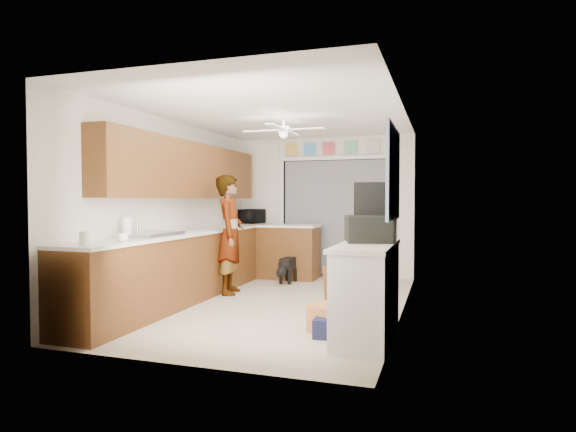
% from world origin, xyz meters
% --- Properties ---
extents(floor, '(5.00, 5.00, 0.00)m').
position_xyz_m(floor, '(0.00, 0.00, 0.00)').
color(floor, beige).
rests_on(floor, ground).
extents(ceiling, '(5.00, 5.00, 0.00)m').
position_xyz_m(ceiling, '(0.00, 0.00, 2.50)').
color(ceiling, white).
rests_on(ceiling, ground).
extents(wall_back, '(3.20, 0.00, 3.20)m').
position_xyz_m(wall_back, '(0.00, 2.50, 1.25)').
color(wall_back, white).
rests_on(wall_back, ground).
extents(wall_front, '(3.20, 0.00, 3.20)m').
position_xyz_m(wall_front, '(0.00, -2.50, 1.25)').
color(wall_front, white).
rests_on(wall_front, ground).
extents(wall_left, '(0.00, 5.00, 5.00)m').
position_xyz_m(wall_left, '(-1.60, 0.00, 1.25)').
color(wall_left, white).
rests_on(wall_left, ground).
extents(wall_right, '(0.00, 5.00, 5.00)m').
position_xyz_m(wall_right, '(1.60, 0.00, 1.25)').
color(wall_right, white).
rests_on(wall_right, ground).
extents(left_base_cabinets, '(0.60, 4.80, 0.90)m').
position_xyz_m(left_base_cabinets, '(-1.30, 0.00, 0.45)').
color(left_base_cabinets, brown).
rests_on(left_base_cabinets, floor).
extents(left_countertop, '(0.62, 4.80, 0.04)m').
position_xyz_m(left_countertop, '(-1.29, 0.00, 0.92)').
color(left_countertop, white).
rests_on(left_countertop, left_base_cabinets).
extents(upper_cabinets, '(0.32, 4.00, 0.80)m').
position_xyz_m(upper_cabinets, '(-1.44, 0.20, 1.80)').
color(upper_cabinets, brown).
rests_on(upper_cabinets, wall_left).
extents(sink_basin, '(0.50, 0.76, 0.06)m').
position_xyz_m(sink_basin, '(-1.29, -1.00, 0.95)').
color(sink_basin, silver).
rests_on(sink_basin, left_countertop).
extents(faucet, '(0.03, 0.03, 0.22)m').
position_xyz_m(faucet, '(-1.48, -1.00, 1.05)').
color(faucet, silver).
rests_on(faucet, left_countertop).
extents(peninsula_base, '(1.00, 0.60, 0.90)m').
position_xyz_m(peninsula_base, '(-0.50, 2.00, 0.45)').
color(peninsula_base, brown).
rests_on(peninsula_base, floor).
extents(peninsula_top, '(1.04, 0.64, 0.04)m').
position_xyz_m(peninsula_top, '(-0.50, 2.00, 0.92)').
color(peninsula_top, white).
rests_on(peninsula_top, peninsula_base).
extents(back_opening_recess, '(2.00, 0.06, 2.10)m').
position_xyz_m(back_opening_recess, '(0.25, 2.47, 1.05)').
color(back_opening_recess, black).
rests_on(back_opening_recess, wall_back).
extents(curtain_panel, '(1.90, 0.03, 2.05)m').
position_xyz_m(curtain_panel, '(0.25, 2.43, 1.05)').
color(curtain_panel, gray).
rests_on(curtain_panel, wall_back).
extents(door_trim_left, '(0.06, 0.04, 2.10)m').
position_xyz_m(door_trim_left, '(-0.77, 2.44, 1.05)').
color(door_trim_left, white).
rests_on(door_trim_left, wall_back).
extents(door_trim_right, '(0.06, 0.04, 2.10)m').
position_xyz_m(door_trim_right, '(1.27, 2.44, 1.05)').
color(door_trim_right, white).
rests_on(door_trim_right, wall_back).
extents(door_trim_head, '(2.10, 0.04, 0.06)m').
position_xyz_m(door_trim_head, '(0.25, 2.44, 2.12)').
color(door_trim_head, white).
rests_on(door_trim_head, wall_back).
extents(header_frame_0, '(0.22, 0.02, 0.22)m').
position_xyz_m(header_frame_0, '(-0.60, 2.47, 2.30)').
color(header_frame_0, '#EBB34E').
rests_on(header_frame_0, wall_back).
extents(header_frame_1, '(0.22, 0.02, 0.22)m').
position_xyz_m(header_frame_1, '(-0.25, 2.47, 2.30)').
color(header_frame_1, '#53A0DE').
rests_on(header_frame_1, wall_back).
extents(header_frame_2, '(0.22, 0.02, 0.22)m').
position_xyz_m(header_frame_2, '(0.10, 2.47, 2.30)').
color(header_frame_2, '#D24E5A').
rests_on(header_frame_2, wall_back).
extents(header_frame_3, '(0.22, 0.02, 0.22)m').
position_xyz_m(header_frame_3, '(0.50, 2.47, 2.30)').
color(header_frame_3, '#6CBE84').
rests_on(header_frame_3, wall_back).
extents(header_frame_4, '(0.22, 0.02, 0.22)m').
position_xyz_m(header_frame_4, '(0.90, 2.47, 2.30)').
color(header_frame_4, beige).
rests_on(header_frame_4, wall_back).
extents(route66_sign, '(0.22, 0.02, 0.26)m').
position_xyz_m(route66_sign, '(-0.95, 2.47, 2.30)').
color(route66_sign, silver).
rests_on(route66_sign, wall_back).
extents(right_counter_base, '(0.50, 1.40, 0.90)m').
position_xyz_m(right_counter_base, '(1.35, -1.20, 0.45)').
color(right_counter_base, white).
rests_on(right_counter_base, floor).
extents(right_counter_top, '(0.54, 1.44, 0.04)m').
position_xyz_m(right_counter_top, '(1.34, -1.20, 0.92)').
color(right_counter_top, white).
rests_on(right_counter_top, right_counter_base).
extents(abstract_painting, '(0.03, 1.15, 0.95)m').
position_xyz_m(abstract_painting, '(1.58, -1.00, 1.65)').
color(abstract_painting, '#DF52A6').
rests_on(abstract_painting, wall_right).
extents(ceiling_fan, '(1.14, 1.14, 0.24)m').
position_xyz_m(ceiling_fan, '(0.00, 0.20, 2.32)').
color(ceiling_fan, white).
rests_on(ceiling_fan, ceiling).
extents(microwave, '(0.40, 0.52, 0.26)m').
position_xyz_m(microwave, '(-1.29, 2.23, 1.07)').
color(microwave, black).
rests_on(microwave, left_countertop).
extents(cup, '(0.11, 0.11, 0.09)m').
position_xyz_m(cup, '(-1.14, -1.73, 0.98)').
color(cup, white).
rests_on(cup, left_countertop).
extents(jar_b, '(0.11, 0.11, 0.13)m').
position_xyz_m(jar_b, '(-1.27, -2.16, 1.00)').
color(jar_b, silver).
rests_on(jar_b, left_countertop).
extents(paper_towel_roll, '(0.14, 0.14, 0.24)m').
position_xyz_m(paper_towel_roll, '(-1.42, -1.28, 1.06)').
color(paper_towel_roll, white).
rests_on(paper_towel_roll, left_countertop).
extents(suitcase, '(0.62, 0.73, 0.27)m').
position_xyz_m(suitcase, '(1.32, -0.91, 1.08)').
color(suitcase, black).
rests_on(suitcase, right_counter_top).
extents(suitcase_rim, '(0.57, 0.67, 0.02)m').
position_xyz_m(suitcase_rim, '(1.32, -0.91, 0.97)').
color(suitcase_rim, yellow).
rests_on(suitcase_rim, suitcase).
extents(suitcase_lid, '(0.41, 0.14, 0.50)m').
position_xyz_m(suitcase_lid, '(1.32, -0.62, 1.33)').
color(suitcase_lid, black).
rests_on(suitcase_lid, suitcase).
extents(cardboard_box, '(0.55, 0.49, 0.28)m').
position_xyz_m(cardboard_box, '(1.00, -1.16, 0.14)').
color(cardboard_box, '#BC643B').
rests_on(cardboard_box, floor).
extents(navy_crate, '(0.33, 0.28, 0.19)m').
position_xyz_m(navy_crate, '(1.00, -1.33, 0.10)').
color(navy_crate, '#161838').
rests_on(navy_crate, floor).
extents(cabinet_door_panel, '(0.35, 0.16, 0.50)m').
position_xyz_m(cabinet_door_panel, '(0.74, 0.19, 0.26)').
color(cabinet_door_panel, brown).
rests_on(cabinet_door_panel, floor).
extents(man, '(0.56, 0.72, 1.74)m').
position_xyz_m(man, '(-0.90, 0.42, 0.87)').
color(man, white).
rests_on(man, floor).
extents(dog, '(0.28, 0.61, 0.47)m').
position_xyz_m(dog, '(-0.37, 1.55, 0.23)').
color(dog, black).
rests_on(dog, floor).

